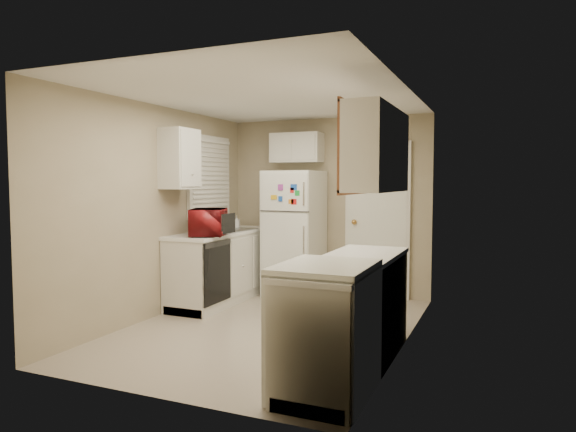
% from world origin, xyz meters
% --- Properties ---
extents(floor, '(3.80, 3.80, 0.00)m').
position_xyz_m(floor, '(0.00, 0.00, 0.00)').
color(floor, '#C1B3A0').
rests_on(floor, ground).
extents(ceiling, '(3.80, 3.80, 0.00)m').
position_xyz_m(ceiling, '(0.00, 0.00, 2.40)').
color(ceiling, white).
rests_on(ceiling, floor).
extents(wall_left, '(3.80, 3.80, 0.00)m').
position_xyz_m(wall_left, '(-1.40, 0.00, 1.20)').
color(wall_left, tan).
rests_on(wall_left, floor).
extents(wall_right, '(3.80, 3.80, 0.00)m').
position_xyz_m(wall_right, '(1.40, 0.00, 1.20)').
color(wall_right, tan).
rests_on(wall_right, floor).
extents(wall_back, '(2.80, 2.80, 0.00)m').
position_xyz_m(wall_back, '(0.00, 1.90, 1.20)').
color(wall_back, tan).
rests_on(wall_back, floor).
extents(wall_front, '(2.80, 2.80, 0.00)m').
position_xyz_m(wall_front, '(0.00, -1.90, 1.20)').
color(wall_front, tan).
rests_on(wall_front, floor).
extents(left_counter, '(0.60, 1.80, 0.90)m').
position_xyz_m(left_counter, '(-1.10, 0.90, 0.45)').
color(left_counter, silver).
rests_on(left_counter, floor).
extents(dishwasher, '(0.03, 0.58, 0.72)m').
position_xyz_m(dishwasher, '(-0.81, 0.30, 0.49)').
color(dishwasher, black).
rests_on(dishwasher, floor).
extents(sink, '(0.54, 0.74, 0.16)m').
position_xyz_m(sink, '(-1.10, 1.05, 0.86)').
color(sink, gray).
rests_on(sink, left_counter).
extents(microwave, '(0.65, 0.52, 0.38)m').
position_xyz_m(microwave, '(-0.97, 0.39, 1.05)').
color(microwave, maroon).
rests_on(microwave, left_counter).
extents(soap_bottle, '(0.10, 0.10, 0.17)m').
position_xyz_m(soap_bottle, '(-1.15, 1.39, 1.00)').
color(soap_bottle, white).
rests_on(soap_bottle, left_counter).
extents(window_blinds, '(0.10, 0.98, 1.08)m').
position_xyz_m(window_blinds, '(-1.36, 1.05, 1.60)').
color(window_blinds, silver).
rests_on(window_blinds, wall_left).
extents(upper_cabinet_left, '(0.30, 0.45, 0.70)m').
position_xyz_m(upper_cabinet_left, '(-1.25, 0.22, 1.80)').
color(upper_cabinet_left, silver).
rests_on(upper_cabinet_left, wall_left).
extents(refrigerator, '(0.72, 0.70, 1.68)m').
position_xyz_m(refrigerator, '(-0.35, 1.55, 0.84)').
color(refrigerator, white).
rests_on(refrigerator, floor).
extents(cabinet_over_fridge, '(0.70, 0.30, 0.40)m').
position_xyz_m(cabinet_over_fridge, '(-0.40, 1.75, 2.00)').
color(cabinet_over_fridge, silver).
rests_on(cabinet_over_fridge, wall_back).
extents(interior_door, '(0.86, 0.06, 2.08)m').
position_xyz_m(interior_door, '(0.70, 1.86, 1.02)').
color(interior_door, white).
rests_on(interior_door, floor).
extents(right_counter, '(0.60, 2.00, 0.90)m').
position_xyz_m(right_counter, '(1.10, -0.80, 0.45)').
color(right_counter, silver).
rests_on(right_counter, floor).
extents(stove, '(0.64, 0.79, 0.96)m').
position_xyz_m(stove, '(1.09, -1.37, 0.48)').
color(stove, white).
rests_on(stove, floor).
extents(upper_cabinet_right, '(0.30, 1.20, 0.70)m').
position_xyz_m(upper_cabinet_right, '(1.25, -0.50, 1.80)').
color(upper_cabinet_right, silver).
rests_on(upper_cabinet_right, wall_right).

